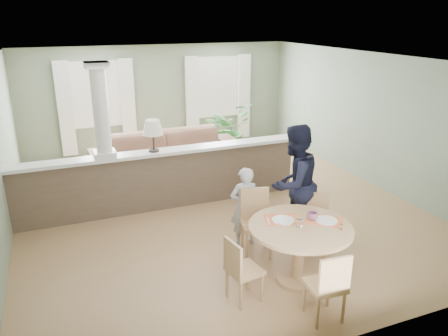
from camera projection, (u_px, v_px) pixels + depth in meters
name	position (u px, v px, depth m)	size (l,w,h in m)	color
ground	(214.00, 204.00, 8.33)	(8.00, 8.00, 0.00)	#AA7E59
room_shell	(200.00, 104.00, 8.26)	(7.02, 8.02, 2.71)	gray
pony_wall	(159.00, 172.00, 7.92)	(5.32, 0.38, 2.70)	brown
sofa	(169.00, 156.00, 9.55)	(3.31, 1.30, 0.97)	#946851
houseplant	(227.00, 129.00, 11.00)	(1.21, 1.05, 1.35)	#2F6729
dining_table	(300.00, 237.00, 5.72)	(1.36, 1.36, 0.93)	tan
chair_far_boy	(256.00, 218.00, 6.49)	(0.54, 0.54, 0.99)	tan
chair_far_man	(315.00, 219.00, 6.61)	(0.54, 0.54, 0.87)	tan
chair_near	(328.00, 284.00, 4.98)	(0.44, 0.44, 0.91)	tan
chair_side	(240.00, 268.00, 5.35)	(0.45, 0.45, 0.86)	tan
child_person	(244.00, 207.00, 6.68)	(0.46, 0.30, 1.26)	#ACACB2
man_person	(294.00, 184.00, 6.75)	(0.91, 0.71, 1.88)	black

